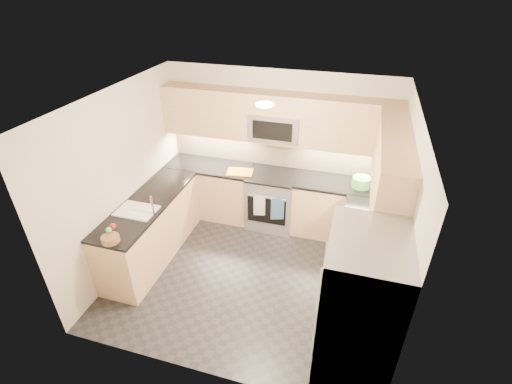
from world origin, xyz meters
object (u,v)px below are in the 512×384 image
object	(u,v)px
fruit_basket	(110,239)
cutting_board	(240,172)
microwave	(275,126)
gas_range	(272,200)
refrigerator	(357,314)
utensil_bowl	(361,182)

from	to	relation	value
fruit_basket	cutting_board	bearing A→B (deg)	65.97
microwave	fruit_basket	xyz separation A→B (m)	(-1.45, -2.30, -0.72)
gas_range	refrigerator	size ratio (longest dim) A/B	0.51
gas_range	microwave	bearing A→B (deg)	90.00
gas_range	fruit_basket	xyz separation A→B (m)	(-1.45, -2.18, 0.52)
microwave	fruit_basket	world-z (taller)	microwave
cutting_board	fruit_basket	bearing A→B (deg)	-114.03
utensil_bowl	fruit_basket	world-z (taller)	utensil_bowl
cutting_board	utensil_bowl	bearing A→B (deg)	2.55
microwave	cutting_board	xyz separation A→B (m)	(-0.51, -0.21, -0.75)
microwave	refrigerator	bearing A→B (deg)	-60.38
fruit_basket	refrigerator	bearing A→B (deg)	-4.91
microwave	cutting_board	size ratio (longest dim) A/B	1.86
refrigerator	utensil_bowl	distance (m)	2.43
utensil_bowl	cutting_board	xyz separation A→B (m)	(-1.88, -0.08, -0.07)
gas_range	utensil_bowl	xyz separation A→B (m)	(1.36, -0.00, 0.56)
microwave	fruit_basket	distance (m)	2.81
utensil_bowl	cutting_board	world-z (taller)	utensil_bowl
utensil_bowl	refrigerator	bearing A→B (deg)	-87.96
refrigerator	fruit_basket	bearing A→B (deg)	175.09
microwave	cutting_board	world-z (taller)	microwave
gas_range	refrigerator	xyz separation A→B (m)	(1.45, -2.43, 0.45)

